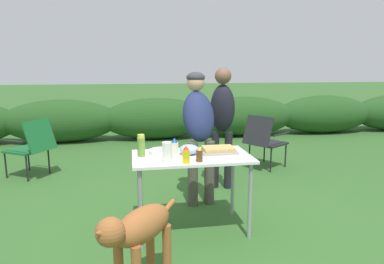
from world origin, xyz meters
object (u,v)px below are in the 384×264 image
(folding_table, at_px, (192,163))
(beer_bottle, at_px, (199,155))
(mixing_bowl, at_px, (189,149))
(relish_jar, at_px, (141,146))
(plate_stack, at_px, (162,151))
(standing_person_in_red_jacket, at_px, (222,116))
(mustard_bottle, at_px, (186,155))
(camp_chair_near_hedge, at_px, (32,145))
(paper_cup_stack, at_px, (167,152))
(food_tray, at_px, (218,150))
(camp_chair_green_behind_table, at_px, (264,139))
(mayo_bottle, at_px, (174,149))
(standing_person_in_navy_coat, at_px, (199,123))
(dog, at_px, (138,232))

(folding_table, xyz_separation_m, beer_bottle, (0.03, -0.22, 0.14))
(mixing_bowl, height_order, relish_jar, relish_jar)
(plate_stack, xyz_separation_m, standing_person_in_red_jacket, (0.85, 0.96, 0.19))
(mustard_bottle, height_order, relish_jar, relish_jar)
(beer_bottle, relative_size, camp_chair_near_hedge, 0.16)
(folding_table, bearing_deg, plate_stack, 155.18)
(paper_cup_stack, bearing_deg, camp_chair_near_hedge, 127.79)
(food_tray, height_order, relish_jar, relish_jar)
(mustard_bottle, distance_m, camp_chair_green_behind_table, 2.61)
(mixing_bowl, relative_size, mayo_bottle, 0.96)
(plate_stack, bearing_deg, food_tray, -7.27)
(food_tray, distance_m, beer_bottle, 0.37)
(standing_person_in_navy_coat, bearing_deg, paper_cup_stack, -123.32)
(dog, relative_size, camp_chair_near_hedge, 0.82)
(standing_person_in_navy_coat, distance_m, dog, 1.79)
(standing_person_in_red_jacket, height_order, camp_chair_near_hedge, standing_person_in_red_jacket)
(mustard_bottle, xyz_separation_m, relish_jar, (-0.37, 0.30, 0.03))
(folding_table, distance_m, mixing_bowl, 0.13)
(relish_jar, bearing_deg, camp_chair_near_hedge, 127.28)
(food_tray, xyz_separation_m, camp_chair_near_hedge, (-2.22, 1.94, -0.30))
(plate_stack, bearing_deg, camp_chair_green_behind_table, 44.48)
(folding_table, xyz_separation_m, relish_jar, (-0.46, 0.04, 0.18))
(mustard_bottle, distance_m, camp_chair_near_hedge, 2.94)
(paper_cup_stack, relative_size, mustard_bottle, 1.15)
(folding_table, relative_size, camp_chair_green_behind_table, 1.32)
(folding_table, relative_size, mustard_bottle, 7.06)
(mixing_bowl, xyz_separation_m, beer_bottle, (0.05, -0.27, 0.02))
(paper_cup_stack, bearing_deg, mustard_bottle, -21.95)
(standing_person_in_navy_coat, bearing_deg, mixing_bowl, -114.88)
(mustard_bottle, relative_size, beer_bottle, 1.18)
(mustard_bottle, distance_m, relish_jar, 0.48)
(paper_cup_stack, distance_m, beer_bottle, 0.28)
(standing_person_in_navy_coat, height_order, camp_chair_near_hedge, standing_person_in_navy_coat)
(plate_stack, xyz_separation_m, paper_cup_stack, (0.02, -0.32, 0.07))
(camp_chair_green_behind_table, bearing_deg, paper_cup_stack, -73.26)
(beer_bottle, distance_m, standing_person_in_navy_coat, 0.94)
(plate_stack, relative_size, standing_person_in_navy_coat, 0.17)
(dog, bearing_deg, mustard_bottle, -84.14)
(mixing_bowl, xyz_separation_m, standing_person_in_navy_coat, (0.22, 0.65, 0.14))
(folding_table, relative_size, mixing_bowl, 5.93)
(folding_table, height_order, mayo_bottle, mayo_bottle)
(mayo_bottle, bearing_deg, standing_person_in_red_jacket, 57.22)
(paper_cup_stack, relative_size, mayo_bottle, 0.92)
(relish_jar, bearing_deg, mayo_bottle, -25.50)
(mustard_bottle, xyz_separation_m, mayo_bottle, (-0.08, 0.16, 0.02))
(food_tray, relative_size, relish_jar, 1.63)
(beer_bottle, height_order, mayo_bottle, mayo_bottle)
(mustard_bottle, distance_m, dog, 0.83)
(mayo_bottle, bearing_deg, beer_bottle, -31.71)
(beer_bottle, height_order, camp_chair_green_behind_table, beer_bottle)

